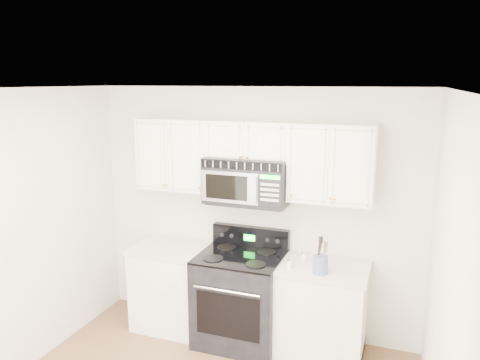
% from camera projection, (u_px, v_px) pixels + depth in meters
% --- Properties ---
extents(room, '(3.51, 3.51, 2.61)m').
position_uv_depth(room, '(178.00, 275.00, 3.34)').
color(room, brown).
rests_on(room, ground).
extents(base_cabinet_left, '(0.86, 0.65, 0.92)m').
position_uv_depth(base_cabinet_left, '(176.00, 289.00, 5.11)').
color(base_cabinet_left, white).
rests_on(base_cabinet_left, ground).
extents(base_cabinet_right, '(0.86, 0.65, 0.92)m').
position_uv_depth(base_cabinet_right, '(322.00, 313.00, 4.57)').
color(base_cabinet_right, white).
rests_on(base_cabinet_right, ground).
extents(range, '(0.84, 0.76, 1.14)m').
position_uv_depth(range, '(241.00, 297.00, 4.80)').
color(range, black).
rests_on(range, ground).
extents(upper_cabinets, '(2.44, 0.37, 0.75)m').
position_uv_depth(upper_cabinets, '(250.00, 155.00, 4.66)').
color(upper_cabinets, white).
rests_on(upper_cabinets, ground).
extents(microwave, '(0.84, 0.47, 0.46)m').
position_uv_depth(microwave, '(248.00, 180.00, 4.67)').
color(microwave, black).
rests_on(microwave, ground).
extents(utensil_crock, '(0.13, 0.13, 0.36)m').
position_uv_depth(utensil_crock, '(321.00, 264.00, 4.28)').
color(utensil_crock, slate).
rests_on(utensil_crock, base_cabinet_right).
extents(shaker_salt, '(0.04, 0.04, 0.09)m').
position_uv_depth(shaker_salt, '(289.00, 263.00, 4.41)').
color(shaker_salt, white).
rests_on(shaker_salt, base_cabinet_right).
extents(shaker_pepper, '(0.04, 0.04, 0.10)m').
position_uv_depth(shaker_pepper, '(304.00, 257.00, 4.57)').
color(shaker_pepper, white).
rests_on(shaker_pepper, base_cabinet_right).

